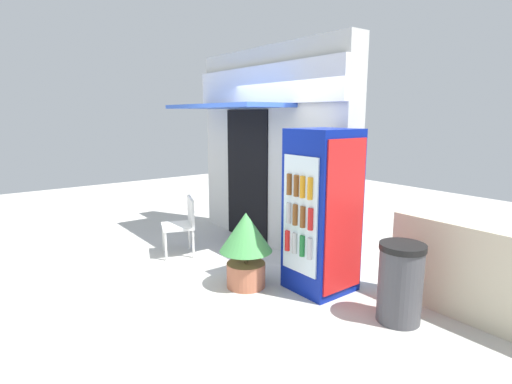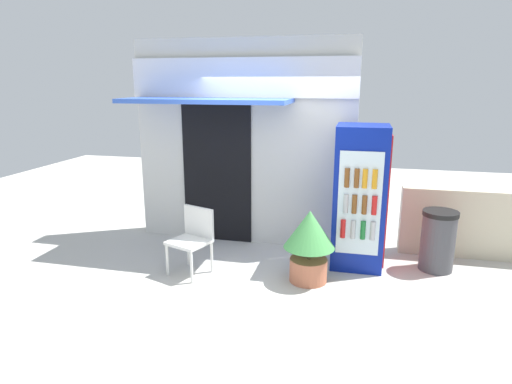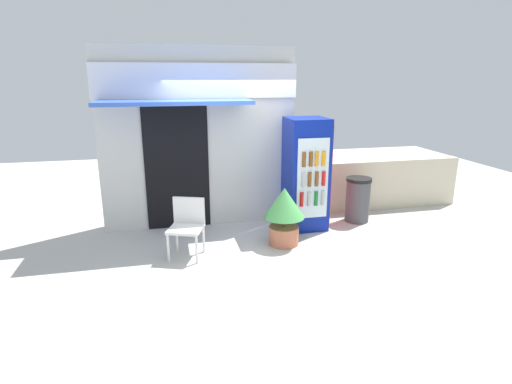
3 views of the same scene
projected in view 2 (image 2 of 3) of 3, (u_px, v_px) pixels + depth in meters
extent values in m
plane|color=beige|center=(268.00, 282.00, 5.44)|extent=(16.00, 16.00, 0.00)
cube|color=silver|center=(245.00, 143.00, 6.61)|extent=(3.32, 0.32, 3.05)
cube|color=white|center=(241.00, 78.00, 6.18)|extent=(3.32, 0.08, 0.56)
cube|color=blue|center=(206.00, 101.00, 5.98)|extent=(2.34, 0.86, 0.06)
cube|color=black|center=(217.00, 174.00, 6.65)|extent=(1.07, 0.03, 2.13)
cube|color=navy|center=(359.00, 197.00, 5.76)|extent=(0.66, 0.67, 1.90)
cube|color=silver|center=(359.00, 204.00, 5.43)|extent=(0.53, 0.02, 1.33)
cube|color=red|center=(386.00, 199.00, 5.68)|extent=(0.02, 0.60, 1.71)
cylinder|color=red|center=(343.00, 229.00, 5.54)|extent=(0.06, 0.06, 0.24)
cylinder|color=#B2B2B7|center=(353.00, 229.00, 5.51)|extent=(0.06, 0.06, 0.24)
cylinder|color=#196B2D|center=(363.00, 230.00, 5.48)|extent=(0.06, 0.06, 0.24)
cylinder|color=#B2B2B7|center=(373.00, 231.00, 5.45)|extent=(0.06, 0.06, 0.24)
cylinder|color=#B2B2B7|center=(346.00, 204.00, 5.45)|extent=(0.06, 0.06, 0.24)
cylinder|color=brown|center=(354.00, 204.00, 5.43)|extent=(0.06, 0.06, 0.24)
cylinder|color=brown|center=(364.00, 205.00, 5.40)|extent=(0.06, 0.06, 0.24)
cylinder|color=red|center=(374.00, 205.00, 5.37)|extent=(0.06, 0.06, 0.24)
cylinder|color=brown|center=(347.00, 178.00, 5.37)|extent=(0.06, 0.06, 0.24)
cylinder|color=brown|center=(357.00, 178.00, 5.34)|extent=(0.06, 0.06, 0.24)
cylinder|color=orange|center=(365.00, 179.00, 5.32)|extent=(0.06, 0.06, 0.24)
cylinder|color=orange|center=(375.00, 179.00, 5.29)|extent=(0.06, 0.06, 0.24)
cylinder|color=silver|center=(167.00, 260.00, 5.59)|extent=(0.04, 0.04, 0.42)
cylinder|color=silver|center=(192.00, 267.00, 5.37)|extent=(0.04, 0.04, 0.42)
cylinder|color=silver|center=(188.00, 250.00, 5.90)|extent=(0.04, 0.04, 0.42)
cylinder|color=silver|center=(212.00, 257.00, 5.68)|extent=(0.04, 0.04, 0.42)
cube|color=silver|center=(189.00, 242.00, 5.58)|extent=(0.60, 0.58, 0.04)
cube|color=silver|center=(199.00, 222.00, 5.69)|extent=(0.46, 0.20, 0.40)
cylinder|color=#BC6B4C|center=(308.00, 270.00, 5.44)|extent=(0.47, 0.47, 0.29)
cylinder|color=brown|center=(309.00, 253.00, 5.39)|extent=(0.05, 0.05, 0.15)
cone|color=#47994C|center=(310.00, 229.00, 5.31)|extent=(0.63, 0.63, 0.47)
cylinder|color=#47474C|center=(438.00, 243.00, 5.72)|extent=(0.43, 0.43, 0.75)
cylinder|color=black|center=(441.00, 213.00, 5.62)|extent=(0.45, 0.45, 0.06)
cube|color=beige|center=(507.00, 226.00, 6.03)|extent=(2.84, 0.23, 0.98)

